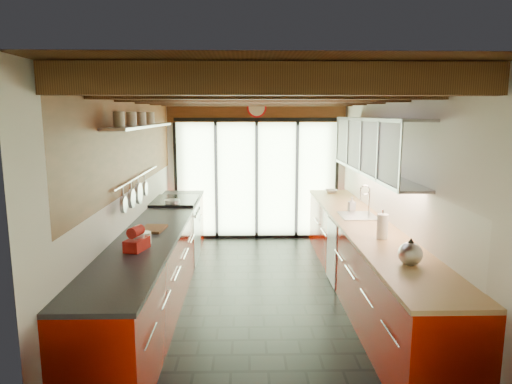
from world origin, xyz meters
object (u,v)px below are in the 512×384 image
stand_mixer (137,240)px  bowl (331,191)px  soap_bottle (352,204)px  kettle (410,252)px  paper_towel (382,227)px

stand_mixer → bowl: size_ratio=1.45×
soap_bottle → kettle: bearing=-90.0°
stand_mixer → soap_bottle: bearing=34.9°
paper_towel → soap_bottle: size_ratio=1.64×
stand_mixer → soap_bottle: 3.10m
soap_bottle → bowl: 1.50m
stand_mixer → soap_bottle: (2.54, 1.77, 0.00)m
kettle → bowl: 3.77m
kettle → soap_bottle: bearing=90.0°
stand_mixer → soap_bottle: stand_mixer is taller
stand_mixer → paper_towel: bearing=7.7°
kettle → soap_bottle: (0.00, 2.27, -0.01)m
stand_mixer → paper_towel: (2.54, 0.35, 0.04)m
stand_mixer → soap_bottle: size_ratio=1.56×
paper_towel → bowl: 2.93m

